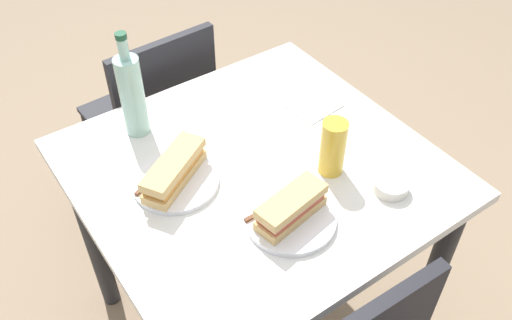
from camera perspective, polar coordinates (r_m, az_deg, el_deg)
name	(u,v)px	position (r m, az deg, el deg)	size (l,w,h in m)	color
ground_plane	(256,319)	(2.08, 0.00, -16.04)	(8.00, 8.00, 0.00)	#8C755B
dining_table	(256,200)	(1.56, 0.00, -4.13)	(0.90, 0.88, 0.77)	silver
chair_far	(158,119)	(2.07, -10.07, 4.23)	(0.42, 0.42, 0.88)	black
plate_near	(290,219)	(1.33, 3.56, -6.05)	(0.22, 0.22, 0.01)	white
baguette_sandwich_near	(291,207)	(1.30, 3.63, -4.86)	(0.19, 0.10, 0.07)	tan
knife_near	(272,207)	(1.34, 1.61, -4.83)	(0.18, 0.01, 0.01)	silver
plate_far	(176,181)	(1.43, -8.27, -2.20)	(0.22, 0.22, 0.01)	white
baguette_sandwich_far	(174,170)	(1.40, -8.44, -1.01)	(0.22, 0.17, 0.07)	tan
knife_far	(156,176)	(1.44, -10.30, -1.60)	(0.17, 0.08, 0.01)	silver
water_bottle	(132,94)	(1.53, -12.67, 6.62)	(0.07, 0.07, 0.31)	#99C6B7
beer_glass	(333,147)	(1.42, 7.92, 1.30)	(0.07, 0.07, 0.16)	gold
olive_bowl	(391,186)	(1.44, 13.73, -2.58)	(0.09, 0.09, 0.03)	silver
paper_napkin	(311,104)	(1.67, 5.74, 5.77)	(0.14, 0.14, 0.00)	white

